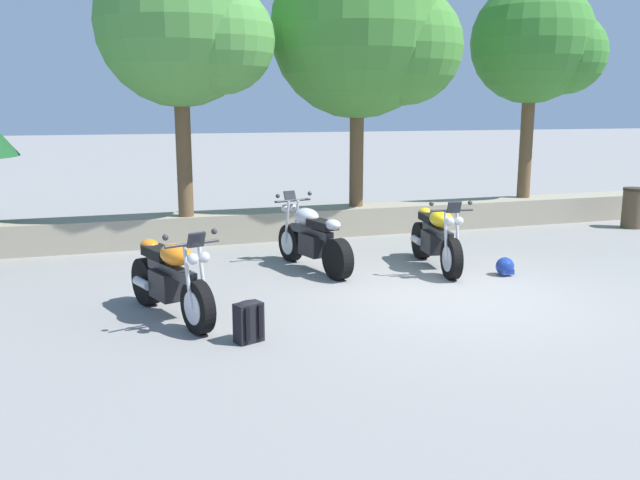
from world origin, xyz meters
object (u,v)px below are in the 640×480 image
object	(u,v)px
leafy_tree_mid_left	(188,28)
trash_bin	(633,208)
motorcycle_silver_centre	(312,239)
motorcycle_orange_near_left	(171,280)
leafy_tree_far_right	(539,45)
rider_helmet	(505,267)
motorcycle_yellow_far_right	(436,238)
rider_backpack	(248,320)
leafy_tree_mid_right	(368,34)

from	to	relation	value
leafy_tree_mid_left	trash_bin	bearing A→B (deg)	-6.29
motorcycle_silver_centre	leafy_tree_mid_left	size ratio (longest dim) A/B	0.42
motorcycle_orange_near_left	leafy_tree_far_right	size ratio (longest dim) A/B	0.43
motorcycle_silver_centre	trash_bin	size ratio (longest dim) A/B	2.37
rider_helmet	motorcycle_orange_near_left	bearing A→B (deg)	-173.61
motorcycle_orange_near_left	leafy_tree_mid_left	size ratio (longest dim) A/B	0.41
leafy_tree_far_right	trash_bin	bearing A→B (deg)	-39.28
motorcycle_yellow_far_right	rider_helmet	size ratio (longest dim) A/B	7.36
rider_backpack	rider_helmet	world-z (taller)	rider_backpack
rider_backpack	trash_bin	size ratio (longest dim) A/B	0.55
motorcycle_orange_near_left	rider_helmet	distance (m)	5.11
motorcycle_silver_centre	motorcycle_yellow_far_right	world-z (taller)	same
motorcycle_yellow_far_right	leafy_tree_far_right	distance (m)	6.23
motorcycle_orange_near_left	rider_backpack	size ratio (longest dim) A/B	4.25
motorcycle_silver_centre	leafy_tree_far_right	bearing A→B (deg)	24.76
motorcycle_silver_centre	rider_helmet	size ratio (longest dim) A/B	7.29
trash_bin	leafy_tree_far_right	bearing A→B (deg)	140.72
motorcycle_yellow_far_right	rider_helmet	distance (m)	1.15
motorcycle_silver_centre	rider_backpack	bearing A→B (deg)	-119.28
motorcycle_orange_near_left	leafy_tree_far_right	distance (m)	10.13
motorcycle_silver_centre	trash_bin	bearing A→B (deg)	10.57
motorcycle_yellow_far_right	leafy_tree_mid_right	distance (m)	4.72
rider_backpack	trash_bin	bearing A→B (deg)	25.30
rider_helmet	leafy_tree_mid_left	xyz separation A→B (m)	(-4.21, 3.73, 3.77)
leafy_tree_mid_left	leafy_tree_mid_right	bearing A→B (deg)	3.85
rider_backpack	leafy_tree_mid_left	xyz separation A→B (m)	(0.14, 5.39, 3.66)
rider_backpack	leafy_tree_mid_left	size ratio (longest dim) A/B	0.10
motorcycle_silver_centre	leafy_tree_far_right	distance (m)	7.39
motorcycle_yellow_far_right	rider_helmet	bearing A→B (deg)	-43.83
motorcycle_silver_centre	leafy_tree_mid_right	bearing A→B (deg)	53.42
rider_backpack	rider_helmet	xyz separation A→B (m)	(4.35, 1.67, -0.11)
rider_helmet	leafy_tree_mid_left	world-z (taller)	leafy_tree_mid_left
leafy_tree_mid_left	leafy_tree_mid_right	world-z (taller)	leafy_tree_mid_right
leafy_tree_far_right	trash_bin	xyz separation A→B (m)	(1.64, -1.34, -3.41)
motorcycle_orange_near_left	rider_helmet	world-z (taller)	motorcycle_orange_near_left
motorcycle_silver_centre	rider_helmet	distance (m)	3.01
motorcycle_yellow_far_right	trash_bin	size ratio (longest dim) A/B	2.40
motorcycle_yellow_far_right	leafy_tree_mid_right	xyz separation A→B (m)	(0.07, 3.21, 3.46)
motorcycle_orange_near_left	motorcycle_silver_centre	size ratio (longest dim) A/B	0.98
motorcycle_yellow_far_right	leafy_tree_far_right	world-z (taller)	leafy_tree_far_right
leafy_tree_mid_right	leafy_tree_far_right	bearing A→B (deg)	1.36
leafy_tree_mid_right	leafy_tree_far_right	distance (m)	4.01
motorcycle_orange_near_left	leafy_tree_mid_left	xyz separation A→B (m)	(0.86, 4.30, 3.42)
trash_bin	leafy_tree_mid_right	bearing A→B (deg)	167.57
rider_helmet	leafy_tree_mid_right	xyz separation A→B (m)	(-0.71, 3.96, 3.80)
rider_backpack	leafy_tree_far_right	distance (m)	10.21
rider_backpack	trash_bin	distance (m)	10.27
motorcycle_yellow_far_right	trash_bin	xyz separation A→B (m)	(5.72, 1.96, -0.05)
leafy_tree_mid_left	motorcycle_yellow_far_right	bearing A→B (deg)	-40.98
motorcycle_orange_near_left	trash_bin	distance (m)	10.52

